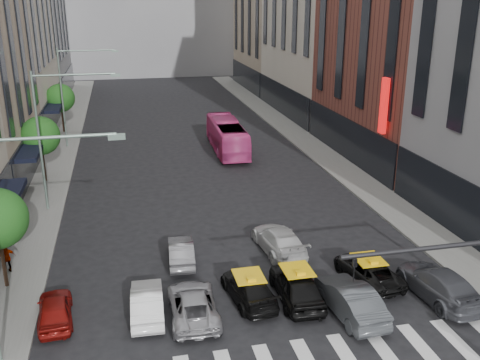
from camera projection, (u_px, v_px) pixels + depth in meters
sidewalk_left at (55, 166)px, 44.44m from camera, size 3.00×96.00×0.15m
sidewalk_right at (317, 150)px, 49.19m from camera, size 3.00×96.00×0.15m
building_right_b at (401, 2)px, 43.35m from camera, size 8.00×18.00×26.00m
tree_mid at (40, 136)px, 39.53m from camera, size 2.88×2.88×4.95m
tree_far at (60, 98)px, 54.29m from camera, size 2.88×2.88×4.95m
streetlamp_near at (6, 221)px, 18.85m from camera, size 5.38×0.25×9.00m
streetlamp_mid at (53, 123)px, 33.62m from camera, size 5.38×0.25×9.00m
streetlamp_far at (72, 84)px, 48.39m from camera, size 5.38×0.25×9.00m
liberty_sign at (384, 106)px, 38.26m from camera, size 0.30×0.70×4.00m
car_red at (55, 309)px, 23.10m from camera, size 1.74×3.69×1.22m
car_white_front at (147, 302)px, 23.57m from camera, size 1.53×4.02×1.31m
car_silver at (193, 304)px, 23.47m from camera, size 2.17×4.51×1.24m
taxi_left at (249, 288)px, 24.75m from camera, size 2.24×4.43×1.23m
taxi_center at (296, 285)px, 24.75m from camera, size 1.95×4.54×1.53m
car_grey_mid at (350, 299)px, 23.60m from camera, size 1.91×4.63×1.49m
taxi_right at (368, 271)px, 26.38m from camera, size 2.50×4.53×1.20m
car_grey_curb at (439, 284)px, 24.91m from camera, size 2.42×5.18×1.46m
car_row2_left at (181, 252)px, 28.32m from camera, size 1.55×3.81×1.23m
car_row2_right at (279, 240)px, 29.48m from camera, size 2.35×4.97×1.40m
bus at (227, 136)px, 48.45m from camera, size 2.70×10.35×2.86m
pedestrian_far at (7, 258)px, 26.94m from camera, size 0.99×0.75×1.56m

